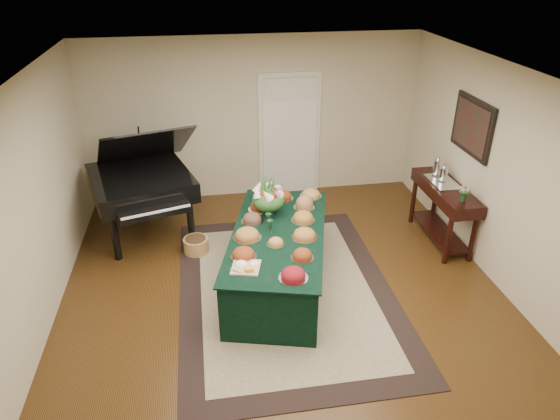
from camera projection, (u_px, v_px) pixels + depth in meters
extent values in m
plane|color=black|center=(284.00, 294.00, 6.29)|extent=(6.00, 6.00, 0.00)
cube|color=black|center=(286.00, 290.00, 6.36)|extent=(2.67, 3.73, 0.01)
cube|color=#C0B390|center=(286.00, 290.00, 6.35)|extent=(2.13, 3.20, 0.01)
cube|color=silver|center=(289.00, 135.00, 8.48)|extent=(1.05, 0.04, 2.10)
cube|color=white|center=(290.00, 138.00, 8.49)|extent=(0.90, 0.06, 2.00)
cube|color=black|center=(278.00, 259.00, 6.33)|extent=(1.62, 2.52, 0.75)
cube|color=black|center=(278.00, 234.00, 6.15)|extent=(1.69, 2.59, 0.02)
cylinder|color=silver|center=(302.00, 258.00, 5.64)|extent=(0.27, 0.27, 0.01)
ellipsoid|color=maroon|center=(302.00, 254.00, 5.62)|extent=(0.22, 0.22, 0.08)
cylinder|color=silver|center=(247.00, 237.00, 6.04)|extent=(0.35, 0.35, 0.01)
ellipsoid|color=#B87A35|center=(247.00, 234.00, 6.01)|extent=(0.29, 0.29, 0.09)
cylinder|color=silver|center=(304.00, 208.00, 6.73)|extent=(0.29, 0.29, 0.01)
ellipsoid|color=#B57848|center=(304.00, 203.00, 6.70)|extent=(0.24, 0.24, 0.12)
cylinder|color=silver|center=(252.00, 221.00, 6.39)|extent=(0.29, 0.29, 0.01)
ellipsoid|color=brown|center=(252.00, 218.00, 6.37)|extent=(0.24, 0.24, 0.08)
cylinder|color=silver|center=(303.00, 220.00, 6.41)|extent=(0.31, 0.31, 0.01)
ellipsoid|color=#B87A35|center=(303.00, 217.00, 6.39)|extent=(0.26, 0.26, 0.09)
cylinder|color=silver|center=(304.00, 237.00, 6.04)|extent=(0.33, 0.33, 0.01)
ellipsoid|color=#B87A35|center=(304.00, 234.00, 6.02)|extent=(0.27, 0.27, 0.08)
cylinder|color=silver|center=(276.00, 245.00, 5.89)|extent=(0.22, 0.22, 0.01)
ellipsoid|color=gold|center=(276.00, 242.00, 5.88)|extent=(0.18, 0.18, 0.06)
cylinder|color=silver|center=(262.00, 196.00, 7.03)|extent=(0.26, 0.26, 0.01)
ellipsoid|color=#B87A35|center=(262.00, 193.00, 7.00)|extent=(0.21, 0.21, 0.09)
cylinder|color=silver|center=(244.00, 257.00, 5.67)|extent=(0.31, 0.31, 0.01)
ellipsoid|color=maroon|center=(243.00, 253.00, 5.64)|extent=(0.25, 0.25, 0.08)
cylinder|color=#B9C3B8|center=(259.00, 209.00, 6.68)|extent=(0.29, 0.29, 0.01)
ellipsoid|color=maroon|center=(259.00, 205.00, 6.65)|extent=(0.24, 0.24, 0.11)
cylinder|color=silver|center=(293.00, 278.00, 5.30)|extent=(0.32, 0.32, 0.01)
ellipsoid|color=maroon|center=(293.00, 274.00, 5.28)|extent=(0.26, 0.26, 0.08)
cylinder|color=silver|center=(311.00, 196.00, 7.04)|extent=(0.31, 0.31, 0.01)
ellipsoid|color=gold|center=(311.00, 193.00, 7.02)|extent=(0.26, 0.26, 0.07)
cylinder|color=silver|center=(284.00, 199.00, 6.97)|extent=(0.27, 0.27, 0.01)
ellipsoid|color=maroon|center=(284.00, 196.00, 6.94)|extent=(0.22, 0.22, 0.08)
cube|color=tan|center=(246.00, 267.00, 5.47)|extent=(0.38, 0.38, 0.02)
ellipsoid|color=white|center=(241.00, 261.00, 5.49)|extent=(0.14, 0.14, 0.08)
ellipsoid|color=white|center=(254.00, 261.00, 5.49)|extent=(0.12, 0.12, 0.07)
cube|color=orange|center=(249.00, 269.00, 5.38)|extent=(0.10, 0.08, 0.05)
cylinder|color=#13311B|center=(268.00, 208.00, 6.55)|extent=(0.17, 0.17, 0.17)
ellipsoid|color=#2C5D25|center=(268.00, 200.00, 6.49)|extent=(0.42, 0.42, 0.28)
cylinder|color=black|center=(115.00, 238.00, 6.85)|extent=(0.10, 0.10, 0.68)
cylinder|color=black|center=(191.00, 221.00, 7.27)|extent=(0.10, 0.10, 0.68)
cylinder|color=black|center=(136.00, 195.00, 8.02)|extent=(0.10, 0.10, 0.68)
cube|color=black|center=(141.00, 183.00, 7.29)|extent=(1.72, 1.79, 0.29)
cube|color=black|center=(155.00, 212.00, 6.68)|extent=(0.99, 0.49, 0.10)
cube|color=black|center=(144.00, 146.00, 7.24)|extent=(1.55, 1.39, 0.75)
cylinder|color=#A27941|center=(196.00, 245.00, 7.11)|extent=(0.35, 0.35, 0.22)
cylinder|color=black|center=(448.00, 241.00, 6.75)|extent=(0.07, 0.07, 0.71)
cylinder|color=black|center=(473.00, 239.00, 6.81)|extent=(0.07, 0.07, 0.71)
cylinder|color=black|center=(413.00, 202.00, 7.79)|extent=(0.07, 0.07, 0.71)
cylinder|color=black|center=(435.00, 200.00, 7.84)|extent=(0.07, 0.07, 0.71)
cube|color=black|center=(446.00, 192.00, 7.09)|extent=(0.45, 1.41, 0.18)
cube|color=black|center=(439.00, 231.00, 7.39)|extent=(0.38, 1.24, 0.03)
cube|color=silver|center=(443.00, 182.00, 7.16)|extent=(0.34, 0.58, 0.02)
cylinder|color=#13311B|center=(464.00, 197.00, 6.61)|extent=(0.08, 0.08, 0.11)
ellipsoid|color=pink|center=(465.00, 190.00, 6.56)|extent=(0.17, 0.17, 0.11)
cube|color=black|center=(472.00, 127.00, 6.68)|extent=(0.04, 0.95, 0.75)
cube|color=#4E141B|center=(471.00, 127.00, 6.67)|extent=(0.01, 0.82, 0.62)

